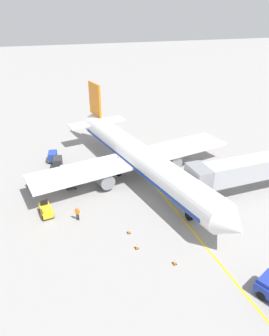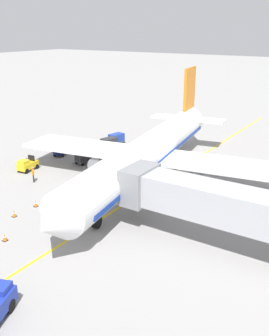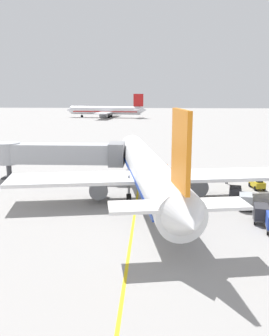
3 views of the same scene
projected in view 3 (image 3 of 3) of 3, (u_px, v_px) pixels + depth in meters
The scene contains 14 objects.
ground_plane at pixel (138, 193), 43.08m from camera, with size 400.00×400.00×0.00m, color gray.
gate_lead_in_line at pixel (138, 193), 43.08m from camera, with size 0.24×80.00×0.01m, color gold.
parked_airliner at pixel (148, 170), 40.33m from camera, with size 30.45×37.25×10.63m.
jet_bridge at pixel (60, 154), 49.27m from camera, with size 17.50×3.50×4.98m.
pushback_tractor at pixel (129, 152), 64.26m from camera, with size 3.66×4.90×2.40m.
baggage_tug_trailing at pixel (257, 183), 44.91m from camera, with size 1.54×2.62×1.62m.
baggage_cart_front at pixel (235, 193), 39.61m from camera, with size 1.72×2.98×1.58m.
baggage_cart_second_in_train at pixel (246, 200), 37.05m from camera, with size 1.72×2.98×1.58m.
baggage_cart_third_in_train at pixel (261, 212), 33.41m from camera, with size 1.72×2.98×1.58m.
ground_crew_wing_walker at pixel (227, 177), 47.10m from camera, with size 0.60×0.54×1.69m.
safety_cone_nose_left at pixel (167, 165), 57.24m from camera, with size 0.36×0.36×0.59m.
safety_cone_nose_right at pixel (187, 174), 51.57m from camera, with size 0.36×0.36×0.59m.
safety_cone_wing_tip at pixel (186, 170), 53.99m from camera, with size 0.36×0.36×0.59m.
distant_taxiing_airliner at pixel (106, 111), 157.29m from camera, with size 35.48×28.87×10.10m.
Camera 3 is at (1.68, -41.46, 11.93)m, focal length 39.18 mm.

